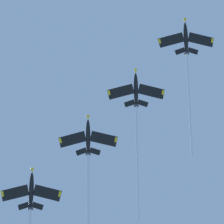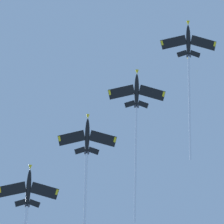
% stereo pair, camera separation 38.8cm
% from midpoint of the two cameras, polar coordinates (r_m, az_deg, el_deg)
% --- Properties ---
extents(jet_lead, '(36.39, 35.87, 16.46)m').
position_cam_midpoint_polar(jet_lead, '(171.13, 9.10, 6.33)').
color(jet_lead, black).
extents(jet_second, '(37.83, 37.03, 17.46)m').
position_cam_midpoint_polar(jet_second, '(163.91, 2.87, 0.15)').
color(jet_second, black).
extents(jet_third, '(35.55, 35.19, 14.96)m').
position_cam_midpoint_polar(jet_third, '(160.13, -3.15, -6.19)').
color(jet_third, black).
extents(jet_fourth, '(34.40, 33.35, 15.44)m').
position_cam_midpoint_polar(jet_fourth, '(160.27, -10.31, -12.42)').
color(jet_fourth, black).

